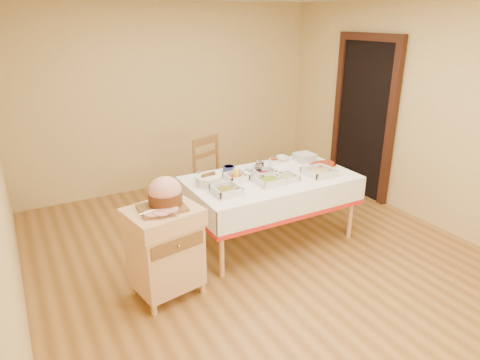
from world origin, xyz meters
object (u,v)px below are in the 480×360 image
Objects in this scene: brass_platter at (323,165)px; butcher_cart at (165,247)px; ham_on_board at (165,194)px; preserve_jar_left at (258,170)px; preserve_jar_right at (260,165)px; dining_table at (270,191)px; plate_stack at (305,157)px; bread_basket at (208,180)px; mustard_bottle at (236,175)px; dining_chair at (215,178)px.

butcher_cart is at bearing -169.13° from brass_platter.
ham_on_board is 3.76× the size of preserve_jar_left.
ham_on_board reaches higher than preserve_jar_left.
butcher_cart is 6.46× the size of preserve_jar_right.
butcher_cart is 2.15m from brass_platter.
plate_stack is (0.66, 0.27, 0.21)m from dining_table.
ham_on_board is 1.53× the size of bread_basket.
dining_table is 8.45× the size of plate_stack.
ham_on_board reaches higher than preserve_jar_right.
dining_table is 13.77× the size of preserve_jar_right.
preserve_jar_right reaches higher than butcher_cart.
bread_basket is (-0.29, 0.06, -0.03)m from mustard_bottle.
plate_stack is (1.35, 0.15, -0.00)m from bread_basket.
preserve_jar_right is at bearing 88.74° from dining_table.
mustard_bottle is at bearing 25.98° from butcher_cart.
dining_chair is 1.32m from brass_platter.
ham_on_board is 1.04m from mustard_bottle.
preserve_jar_right is at bearing 49.86° from preserve_jar_left.
dining_table is at bearing -8.52° from mustard_bottle.
brass_platter is at bearing -3.90° from mustard_bottle.
butcher_cart reaches higher than plate_stack.
mustard_bottle is at bearing 25.36° from ham_on_board.
ham_on_board reaches higher than dining_chair.
dining_chair reaches higher than preserve_jar_left.
dining_chair reaches higher than preserve_jar_right.
butcher_cart reaches higher than dining_table.
plate_stack is (2.04, 0.69, 0.32)m from butcher_cart.
bread_basket is (-0.41, -0.70, 0.28)m from dining_chair.
dining_chair is 0.77m from preserve_jar_left.
dining_table is at bearing -58.94° from preserve_jar_left.
dining_chair is at bearing 80.92° from mustard_bottle.
butcher_cart is 2.43× the size of brass_platter.
bread_basket is at bearing 174.43° from brass_platter.
mustard_bottle is 0.30m from bread_basket.
plate_stack is 0.29m from brass_platter.
mustard_bottle is 1.08m from plate_stack.
bread_basket reaches higher than preserve_jar_left.
ham_on_board is at bearing -155.14° from preserve_jar_right.
brass_platter is at bearing -10.82° from preserve_jar_left.
dining_chair is 0.83m from mustard_bottle.
preserve_jar_right is at bearing 25.31° from butcher_cart.
preserve_jar_left is 0.31× the size of brass_platter.
butcher_cart is at bearing -131.56° from dining_chair.
butcher_cart is (-1.38, -0.42, -0.11)m from dining_table.
mustard_bottle is at bearing 171.48° from dining_table.
ham_on_board is at bearing -131.22° from dining_chair.
dining_table is 0.33m from preserve_jar_right.
plate_stack is at bearing 6.28° from bread_basket.
ham_on_board is 3.12× the size of preserve_jar_right.
mustard_bottle is at bearing -166.74° from preserve_jar_left.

